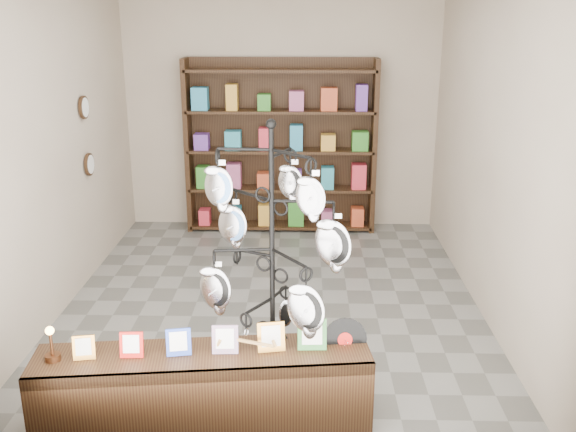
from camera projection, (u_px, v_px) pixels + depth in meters
name	position (u px, v px, depth m)	size (l,w,h in m)	color
ground	(273.00, 303.00, 6.32)	(5.00, 5.00, 0.00)	slate
room_envelope	(271.00, 115.00, 5.76)	(5.00, 5.00, 5.00)	#BBAC97
display_tree	(272.00, 250.00, 4.31)	(1.15, 1.15, 2.10)	black
front_shelf	(204.00, 389.00, 4.38)	(2.30, 0.71, 0.80)	black
back_shelving	(281.00, 152.00, 8.19)	(2.42, 0.36, 2.20)	black
wall_clocks	(87.00, 136.00, 6.68)	(0.03, 0.24, 0.84)	black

